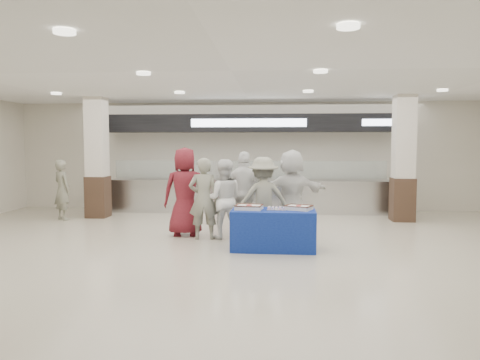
# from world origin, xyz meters

# --- Properties ---
(ground) EXTENTS (14.00, 14.00, 0.00)m
(ground) POSITION_xyz_m (0.00, 0.00, 0.00)
(ground) COLOR beige
(ground) RESTS_ON ground
(serving_line) EXTENTS (8.70, 0.85, 2.80)m
(serving_line) POSITION_xyz_m (0.00, 5.40, 1.16)
(serving_line) COLOR #B6B8BD
(serving_line) RESTS_ON ground
(column_left) EXTENTS (0.55, 0.55, 3.20)m
(column_left) POSITION_xyz_m (-4.00, 4.20, 1.53)
(column_left) COLOR #342217
(column_left) RESTS_ON ground
(column_right) EXTENTS (0.55, 0.55, 3.20)m
(column_right) POSITION_xyz_m (4.00, 4.20, 1.53)
(column_right) COLOR #342217
(column_right) RESTS_ON ground
(display_table) EXTENTS (1.57, 0.81, 0.75)m
(display_table) POSITION_xyz_m (0.73, 0.67, 0.38)
(display_table) COLOR navy
(display_table) RESTS_ON ground
(sheet_cake_left) EXTENTS (0.53, 0.44, 0.10)m
(sheet_cake_left) POSITION_xyz_m (0.27, 0.68, 0.80)
(sheet_cake_left) COLOR white
(sheet_cake_left) RESTS_ON display_table
(sheet_cake_right) EXTENTS (0.56, 0.51, 0.10)m
(sheet_cake_right) POSITION_xyz_m (1.20, 0.71, 0.80)
(sheet_cake_right) COLOR white
(sheet_cake_right) RESTS_ON display_table
(cupcake_tray) EXTENTS (0.37, 0.29, 0.06)m
(cupcake_tray) POSITION_xyz_m (0.79, 0.67, 0.78)
(cupcake_tray) COLOR #A4A4A8
(cupcake_tray) RESTS_ON display_table
(civilian_maroon) EXTENTS (1.01, 0.74, 1.90)m
(civilian_maroon) POSITION_xyz_m (-1.17, 1.88, 0.95)
(civilian_maroon) COLOR maroon
(civilian_maroon) RESTS_ON ground
(soldier_a) EXTENTS (0.66, 0.48, 1.69)m
(soldier_a) POSITION_xyz_m (-0.71, 1.52, 0.84)
(soldier_a) COLOR gray
(soldier_a) RESTS_ON ground
(chef_tall) EXTENTS (0.85, 0.68, 1.65)m
(chef_tall) POSITION_xyz_m (-0.31, 1.63, 0.83)
(chef_tall) COLOR white
(chef_tall) RESTS_ON ground
(chef_short) EXTENTS (1.09, 0.54, 1.81)m
(chef_short) POSITION_xyz_m (0.09, 2.21, 0.90)
(chef_short) COLOR white
(chef_short) RESTS_ON ground
(soldier_b) EXTENTS (1.22, 0.87, 1.71)m
(soldier_b) POSITION_xyz_m (0.51, 1.53, 0.85)
(soldier_b) COLOR gray
(soldier_b) RESTS_ON ground
(civilian_white) EXTENTS (1.80, 1.04, 1.85)m
(civilian_white) POSITION_xyz_m (1.10, 2.11, 0.93)
(civilian_white) COLOR white
(civilian_white) RESTS_ON ground
(soldier_bg) EXTENTS (0.68, 0.64, 1.57)m
(soldier_bg) POSITION_xyz_m (-4.75, 3.70, 0.78)
(soldier_bg) COLOR gray
(soldier_bg) RESTS_ON ground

